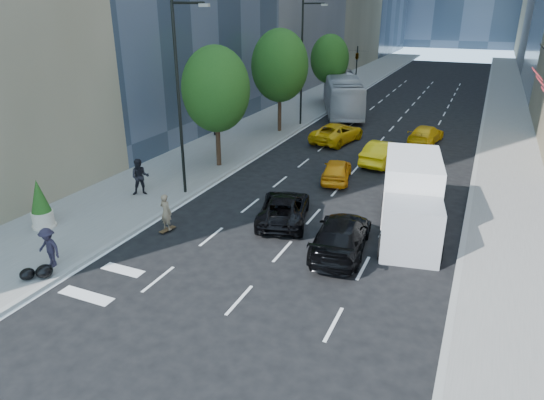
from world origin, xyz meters
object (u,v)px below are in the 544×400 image
at_px(skateboarder, 166,214).
at_px(box_truck, 411,197).
at_px(black_sedan_lincoln, 284,208).
at_px(black_sedan_mercedes, 341,236).
at_px(planter_shrub, 40,205).
at_px(city_bus, 342,94).

relative_size(skateboarder, box_truck, 0.24).
height_order(black_sedan_lincoln, black_sedan_mercedes, black_sedan_mercedes).
bearing_deg(black_sedan_mercedes, planter_shrub, 8.46).
relative_size(black_sedan_mercedes, city_bus, 0.41).
relative_size(city_bus, planter_shrub, 5.47).
bearing_deg(box_truck, planter_shrub, -166.29).
xyz_separation_m(skateboarder, black_sedan_lincoln, (4.48, 3.29, -0.20)).
bearing_deg(black_sedan_lincoln, box_truck, 178.14).
bearing_deg(black_sedan_lincoln, planter_shrub, 13.73).
height_order(city_bus, planter_shrub, city_bus).
xyz_separation_m(black_sedan_lincoln, city_bus, (-4.63, 25.90, 1.11)).
height_order(skateboarder, black_sedan_lincoln, skateboarder).
distance_m(skateboarder, black_sedan_mercedes, 8.01).
height_order(skateboarder, city_bus, city_bus).
distance_m(skateboarder, city_bus, 29.21).
relative_size(skateboarder, black_sedan_mercedes, 0.33).
xyz_separation_m(black_sedan_mercedes, planter_shrub, (-13.26, -3.49, 0.51)).
xyz_separation_m(black_sedan_lincoln, box_truck, (5.70, 1.35, 1.00)).
height_order(skateboarder, black_sedan_mercedes, skateboarder).
bearing_deg(city_bus, black_sedan_mercedes, -94.53).
bearing_deg(box_truck, black_sedan_lincoln, -176.56).
distance_m(black_sedan_lincoln, planter_shrub, 11.26).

